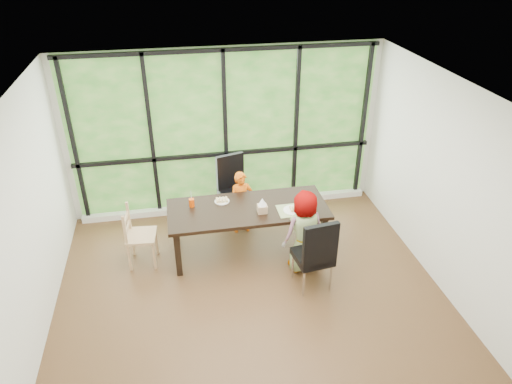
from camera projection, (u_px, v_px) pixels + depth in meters
ground at (251, 291)px, 6.22m from camera, size 5.00×5.00×0.00m
back_wall at (225, 132)px, 7.46m from camera, size 5.00×0.00×5.00m
foliage_backdrop at (225, 133)px, 7.45m from camera, size 4.80×0.02×2.65m
window_mullions at (226, 134)px, 7.41m from camera, size 4.80×0.06×2.65m
window_sill at (228, 205)px, 8.03m from camera, size 4.80×0.12×0.10m
dining_table at (248, 230)px, 6.81m from camera, size 2.33×1.12×0.75m
chair_window_leather at (235, 190)px, 7.49m from camera, size 0.57×0.57×1.08m
chair_interior_leather at (313, 252)px, 6.08m from camera, size 0.51×0.51×1.08m
chair_end_beech at (141, 236)px, 6.54m from camera, size 0.44×0.46×0.90m
child_toddler at (242, 202)px, 7.21m from camera, size 0.40×0.28×1.01m
child_older at (303, 232)px, 6.36m from camera, size 0.67×0.52×1.21m
placemat at (295, 210)px, 6.56m from camera, size 0.47×0.35×0.01m
plate_far at (222, 201)px, 6.76m from camera, size 0.21×0.21×0.01m
plate_near at (293, 210)px, 6.54m from camera, size 0.27×0.27×0.02m
orange_cup at (192, 203)px, 6.62m from camera, size 0.08×0.08×0.12m
green_cup at (313, 207)px, 6.54m from camera, size 0.07×0.07×0.11m
tissue_box at (262, 209)px, 6.49m from camera, size 0.13×0.13×0.11m
crepe_rolls_far at (222, 200)px, 6.75m from camera, size 0.20×0.12×0.04m
crepe_rolls_near at (293, 209)px, 6.53m from camera, size 0.10×0.12×0.04m
straw_white at (191, 197)px, 6.57m from camera, size 0.01×0.04×0.20m
straw_pink at (314, 201)px, 6.50m from camera, size 0.01×0.04×0.20m
tissue at (262, 202)px, 6.43m from camera, size 0.12×0.12×0.11m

